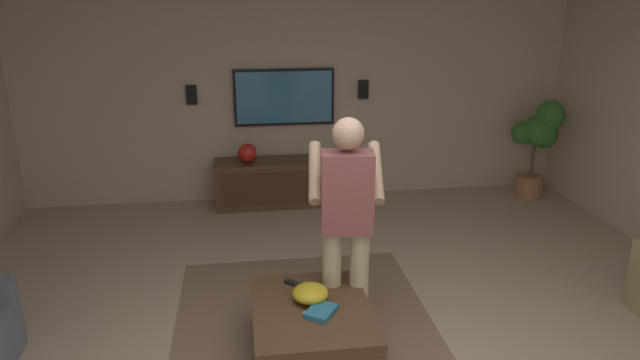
{
  "coord_description": "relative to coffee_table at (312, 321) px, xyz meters",
  "views": [
    {
      "loc": [
        -2.98,
        0.72,
        2.44
      ],
      "look_at": [
        1.01,
        0.15,
        1.11
      ],
      "focal_mm": 32.19,
      "sensor_mm": 36.0,
      "label": 1
    }
  ],
  "objects": [
    {
      "name": "wall_back_tv",
      "position": [
        3.41,
        -0.29,
        1.03
      ],
      "size": [
        0.1,
        6.71,
        2.65
      ],
      "primitive_type": "cube",
      "color": "#BCA893",
      "rests_on": "ground"
    },
    {
      "name": "area_rug",
      "position": [
        0.2,
        0.0,
        -0.29
      ],
      "size": [
        2.7,
        1.97,
        0.01
      ],
      "primitive_type": "cube",
      "color": "#7A604C",
      "rests_on": "ground"
    },
    {
      "name": "coffee_table",
      "position": [
        0.0,
        0.0,
        0.0
      ],
      "size": [
        1.0,
        0.8,
        0.4
      ],
      "color": "#513823",
      "rests_on": "ground"
    },
    {
      "name": "media_console",
      "position": [
        3.07,
        -0.1,
        -0.02
      ],
      "size": [
        0.45,
        1.7,
        0.55
      ],
      "rotation": [
        0.0,
        0.0,
        3.14
      ],
      "color": "#513823",
      "rests_on": "ground"
    },
    {
      "name": "tv",
      "position": [
        3.31,
        -0.1,
        0.96
      ],
      "size": [
        0.05,
        1.18,
        0.66
      ],
      "rotation": [
        0.0,
        0.0,
        3.14
      ],
      "color": "black"
    },
    {
      "name": "person_standing",
      "position": [
        0.31,
        -0.29,
        0.64
      ],
      "size": [
        0.58,
        0.59,
        1.64
      ],
      "rotation": [
        0.0,
        0.0,
        -0.13
      ],
      "color": "#C6B793",
      "rests_on": "ground"
    },
    {
      "name": "potted_plant_tall",
      "position": [
        2.85,
        -3.13,
        0.48
      ],
      "size": [
        0.47,
        0.55,
        1.23
      ],
      "color": "#9E6B4C",
      "rests_on": "ground"
    },
    {
      "name": "bowl",
      "position": [
        0.09,
        -0.0,
        0.16
      ],
      "size": [
        0.25,
        0.25,
        0.11
      ],
      "primitive_type": "ellipsoid",
      "color": "gold",
      "rests_on": "coffee_table"
    },
    {
      "name": "remote_white",
      "position": [
        -0.1,
        -0.01,
        0.12
      ],
      "size": [
        0.05,
        0.15,
        0.02
      ],
      "primitive_type": "cube",
      "rotation": [
        0.0,
        0.0,
        4.74
      ],
      "color": "white",
      "rests_on": "coffee_table"
    },
    {
      "name": "remote_black",
      "position": [
        0.33,
        0.09,
        0.12
      ],
      "size": [
        0.14,
        0.14,
        0.02
      ],
      "primitive_type": "cube",
      "rotation": [
        0.0,
        0.0,
        0.8
      ],
      "color": "black",
      "rests_on": "coffee_table"
    },
    {
      "name": "book",
      "position": [
        -0.09,
        -0.05,
        0.12
      ],
      "size": [
        0.27,
        0.26,
        0.04
      ],
      "primitive_type": "cube",
      "rotation": [
        0.0,
        0.0,
        5.69
      ],
      "color": "teal",
      "rests_on": "coffee_table"
    },
    {
      "name": "vase_round",
      "position": [
        3.05,
        0.36,
        0.36
      ],
      "size": [
        0.22,
        0.22,
        0.22
      ],
      "primitive_type": "sphere",
      "color": "red",
      "rests_on": "media_console"
    },
    {
      "name": "wall_speaker_left",
      "position": [
        3.33,
        -1.05,
        1.03
      ],
      "size": [
        0.06,
        0.12,
        0.22
      ],
      "primitive_type": "cube",
      "color": "black"
    },
    {
      "name": "wall_speaker_right",
      "position": [
        3.33,
        0.97,
        1.01
      ],
      "size": [
        0.06,
        0.12,
        0.22
      ],
      "primitive_type": "cube",
      "color": "black"
    }
  ]
}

